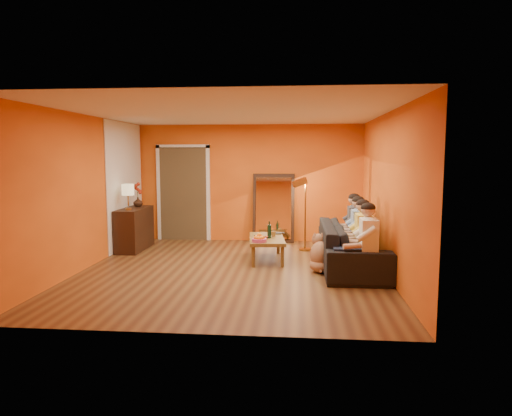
# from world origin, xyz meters

# --- Properties ---
(room_shell) EXTENTS (5.00, 5.50, 2.60)m
(room_shell) POSITION_xyz_m (0.00, 0.37, 1.30)
(room_shell) COLOR brown
(room_shell) RESTS_ON ground
(white_accent) EXTENTS (0.02, 1.90, 2.58)m
(white_accent) POSITION_xyz_m (-2.48, 1.75, 1.30)
(white_accent) COLOR white
(white_accent) RESTS_ON wall_left
(doorway_recess) EXTENTS (1.06, 0.30, 2.10)m
(doorway_recess) POSITION_xyz_m (-1.50, 2.83, 1.05)
(doorway_recess) COLOR #3F2D19
(doorway_recess) RESTS_ON floor
(door_jamb_left) EXTENTS (0.08, 0.06, 2.20)m
(door_jamb_left) POSITION_xyz_m (-2.07, 2.71, 1.05)
(door_jamb_left) COLOR white
(door_jamb_left) RESTS_ON wall_back
(door_jamb_right) EXTENTS (0.08, 0.06, 2.20)m
(door_jamb_right) POSITION_xyz_m (-0.93, 2.71, 1.05)
(door_jamb_right) COLOR white
(door_jamb_right) RESTS_ON wall_back
(door_header) EXTENTS (1.22, 0.06, 0.08)m
(door_header) POSITION_xyz_m (-1.50, 2.71, 2.12)
(door_header) COLOR white
(door_header) RESTS_ON wall_back
(mirror_frame) EXTENTS (0.92, 0.27, 1.51)m
(mirror_frame) POSITION_xyz_m (0.55, 2.63, 0.76)
(mirror_frame) COLOR black
(mirror_frame) RESTS_ON floor
(mirror_glass) EXTENTS (0.78, 0.21, 1.35)m
(mirror_glass) POSITION_xyz_m (0.55, 2.59, 0.76)
(mirror_glass) COLOR white
(mirror_glass) RESTS_ON mirror_frame
(sideboard) EXTENTS (0.44, 1.18, 0.85)m
(sideboard) POSITION_xyz_m (-2.24, 1.55, 0.42)
(sideboard) COLOR black
(sideboard) RESTS_ON floor
(table_lamp) EXTENTS (0.24, 0.24, 0.51)m
(table_lamp) POSITION_xyz_m (-2.24, 1.25, 1.10)
(table_lamp) COLOR beige
(table_lamp) RESTS_ON sideboard
(sofa) EXTENTS (2.56, 1.00, 0.75)m
(sofa) POSITION_xyz_m (2.00, 0.40, 0.37)
(sofa) COLOR black
(sofa) RESTS_ON floor
(coffee_table) EXTENTS (0.74, 1.28, 0.42)m
(coffee_table) POSITION_xyz_m (0.52, 0.83, 0.21)
(coffee_table) COLOR brown
(coffee_table) RESTS_ON floor
(floor_lamp) EXTENTS (0.34, 0.29, 1.44)m
(floor_lamp) POSITION_xyz_m (1.23, 1.75, 0.72)
(floor_lamp) COLOR #AD7732
(floor_lamp) RESTS_ON floor
(dog) EXTENTS (0.35, 0.55, 0.64)m
(dog) POSITION_xyz_m (1.45, 0.07, 0.32)
(dog) COLOR #AC6C4D
(dog) RESTS_ON floor
(person_far_left) EXTENTS (0.70, 0.44, 1.22)m
(person_far_left) POSITION_xyz_m (2.13, -0.60, 0.61)
(person_far_left) COLOR white
(person_far_left) RESTS_ON sofa
(person_mid_left) EXTENTS (0.70, 0.44, 1.22)m
(person_mid_left) POSITION_xyz_m (2.13, -0.05, 0.61)
(person_mid_left) COLOR #E6CC4C
(person_mid_left) RESTS_ON sofa
(person_mid_right) EXTENTS (0.70, 0.44, 1.22)m
(person_mid_right) POSITION_xyz_m (2.13, 0.50, 0.61)
(person_mid_right) COLOR #83A1CA
(person_mid_right) RESTS_ON sofa
(person_far_right) EXTENTS (0.70, 0.44, 1.22)m
(person_far_right) POSITION_xyz_m (2.13, 1.05, 0.61)
(person_far_right) COLOR #39383E
(person_far_right) RESTS_ON sofa
(fruit_bowl) EXTENTS (0.26, 0.26, 0.16)m
(fruit_bowl) POSITION_xyz_m (0.42, 0.38, 0.50)
(fruit_bowl) COLOR #C0437B
(fruit_bowl) RESTS_ON coffee_table
(wine_bottle) EXTENTS (0.07, 0.07, 0.31)m
(wine_bottle) POSITION_xyz_m (0.57, 0.78, 0.58)
(wine_bottle) COLOR black
(wine_bottle) RESTS_ON coffee_table
(tumbler) EXTENTS (0.13, 0.13, 0.10)m
(tumbler) POSITION_xyz_m (0.64, 0.95, 0.47)
(tumbler) COLOR #B27F3F
(tumbler) RESTS_ON coffee_table
(laptop) EXTENTS (0.34, 0.28, 0.02)m
(laptop) POSITION_xyz_m (0.70, 1.18, 0.43)
(laptop) COLOR black
(laptop) RESTS_ON coffee_table
(book_lower) EXTENTS (0.23, 0.29, 0.02)m
(book_lower) POSITION_xyz_m (0.34, 0.63, 0.43)
(book_lower) COLOR black
(book_lower) RESTS_ON coffee_table
(book_mid) EXTENTS (0.24, 0.29, 0.02)m
(book_mid) POSITION_xyz_m (0.35, 0.64, 0.45)
(book_mid) COLOR #9E2512
(book_mid) RESTS_ON book_lower
(book_upper) EXTENTS (0.22, 0.24, 0.02)m
(book_upper) POSITION_xyz_m (0.34, 0.62, 0.47)
(book_upper) COLOR black
(book_upper) RESTS_ON book_mid
(vase) EXTENTS (0.19, 0.19, 0.20)m
(vase) POSITION_xyz_m (-2.24, 1.80, 0.95)
(vase) COLOR black
(vase) RESTS_ON sideboard
(flowers) EXTENTS (0.17, 0.17, 0.51)m
(flowers) POSITION_xyz_m (-2.24, 1.80, 1.23)
(flowers) COLOR #9E2512
(flowers) RESTS_ON vase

